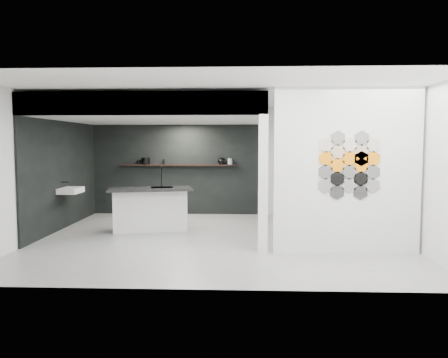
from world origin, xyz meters
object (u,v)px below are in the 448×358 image
wall_basin (71,190)px  glass_bowl (230,163)px  glass_vase (230,161)px  kitchen_island (150,209)px  stockpot (146,161)px  kettle (222,161)px  partition_panel (346,171)px  utensil_cup (138,162)px  bottle_dark (164,162)px

wall_basin → glass_bowl: (3.39, 2.07, 0.51)m
wall_basin → glass_vase: 4.01m
kitchen_island → stockpot: size_ratio=8.88×
wall_basin → kettle: kettle is taller
stockpot → partition_panel: bearing=-42.1°
kettle → utensil_cup: size_ratio=1.89×
glass_bowl → utensil_cup: (-2.40, 0.00, 0.01)m
partition_panel → kitchen_island: (-3.72, 1.75, -0.93)m
wall_basin → glass_bowl: glass_bowl is taller
kettle → glass_vase: kettle is taller
wall_basin → kettle: 3.82m
kitchen_island → partition_panel: bearing=-38.0°
glass_bowl → partition_panel: bearing=-61.8°
kitchen_island → stockpot: bearing=91.9°
kitchen_island → utensil_cup: (-0.75, 2.12, 0.90)m
kitchen_island → stockpot: 2.38m
kitchen_island → kettle: size_ratio=9.14×
glass_bowl → glass_vase: bearing=0.0°
partition_panel → glass_bowl: bearing=118.2°
kettle → utensil_cup: kettle is taller
bottle_dark → utensil_cup: bottle_dark is taller
kettle → kitchen_island: bearing=-144.4°
glass_vase → bottle_dark: glass_vase is taller
kitchen_island → stockpot: (-0.56, 2.12, 0.93)m
kettle → wall_basin: bearing=-167.3°
glass_vase → utensil_cup: bearing=180.0°
kitchen_island → bottle_dark: (-0.09, 2.12, 0.92)m
stockpot → utensil_cup: bearing=180.0°
stockpot → utensil_cup: (-0.19, 0.00, -0.03)m
partition_panel → bottle_dark: size_ratio=20.50×
kitchen_island → kettle: kettle is taller
glass_bowl → utensil_cup: bearing=180.0°
kitchen_island → kettle: (1.43, 2.12, 0.93)m
wall_basin → kitchen_island: (1.74, -0.05, -0.38)m
glass_vase → wall_basin: bearing=-148.7°
kettle → utensil_cup: 2.18m
wall_basin → glass_vase: bearing=31.3°
partition_panel → kettle: (-2.30, 3.87, 0.01)m
stockpot → wall_basin: bearing=-119.9°
wall_basin → stockpot: 2.45m
kettle → glass_bowl: kettle is taller
stockpot → kettle: (1.98, 0.00, 0.00)m
wall_basin → bottle_dark: size_ratio=4.39×
partition_panel → bottle_dark: 5.43m
stockpot → glass_bowl: bearing=0.0°
stockpot → bottle_dark: 0.47m
kitchen_island → bottle_dark: bearing=79.5°
partition_panel → utensil_cup: (-4.47, 3.87, -0.03)m
wall_basin → stockpot: bearing=60.1°
utensil_cup → wall_basin: bearing=-115.7°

